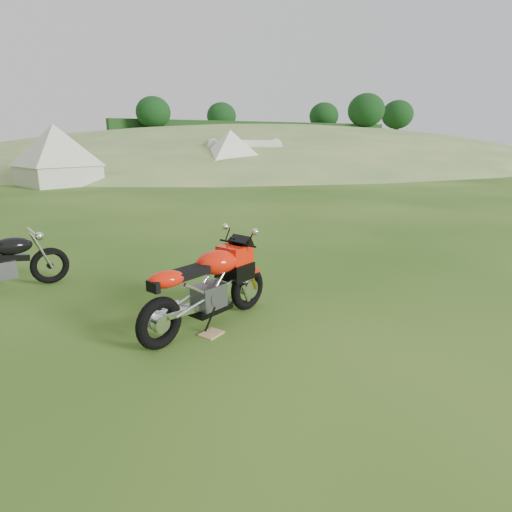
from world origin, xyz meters
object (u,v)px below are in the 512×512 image
vintage_moto_a (1,261)px  plywood_board (211,334)px  caravan (244,157)px  tent_left (57,157)px  tent_right (231,155)px  sport_motorcycle (207,281)px

vintage_moto_a → plywood_board: bearing=-61.6°
caravan → tent_left: bearing=-154.8°
tent_left → caravan: size_ratio=0.67×
tent_left → tent_right: 9.81m
tent_right → sport_motorcycle: bearing=-111.4°
plywood_board → tent_right: tent_right is taller
caravan → vintage_moto_a: bearing=-106.4°
tent_left → tent_right: (9.79, -0.62, -0.06)m
caravan → plywood_board: bearing=-97.9°
tent_right → caravan: bearing=46.2°
plywood_board → tent_left: 20.44m
plywood_board → caravan: size_ratio=0.05×
tent_left → sport_motorcycle: bearing=-108.7°
vintage_moto_a → tent_right: tent_right is taller
plywood_board → tent_left: tent_left is taller
plywood_board → tent_right: size_ratio=0.08×
vintage_moto_a → tent_left: 17.57m
sport_motorcycle → tent_right: 21.98m
vintage_moto_a → tent_right: bearing=46.0°
tent_left → tent_right: size_ratio=1.04×
plywood_board → vintage_moto_a: 3.78m
vintage_moto_a → tent_left: (2.55, 17.36, 0.95)m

